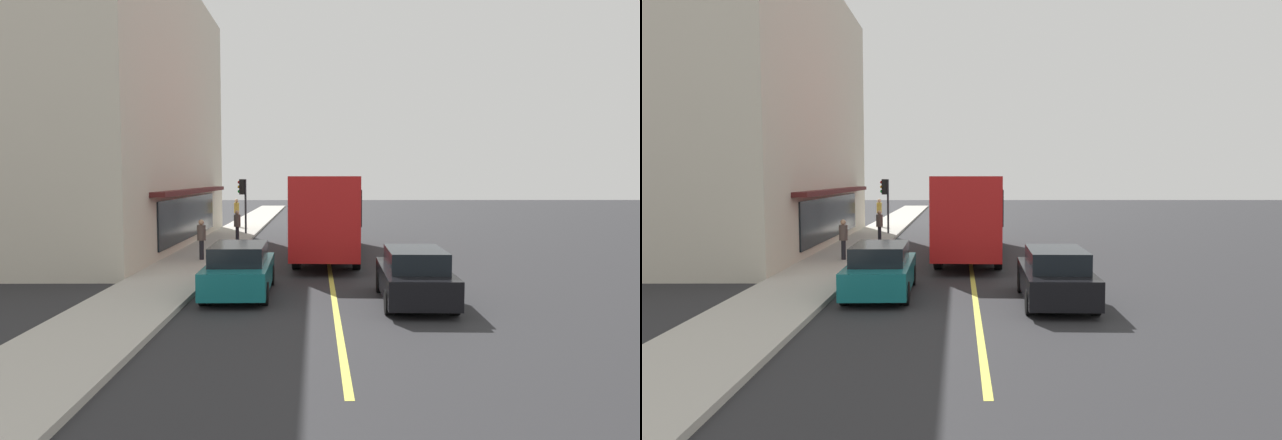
# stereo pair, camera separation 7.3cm
# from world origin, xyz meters

# --- Properties ---
(ground) EXTENTS (120.00, 120.00, 0.00)m
(ground) POSITION_xyz_m (0.00, 0.00, 0.00)
(ground) COLOR #28282B
(sidewalk) EXTENTS (80.00, 2.71, 0.15)m
(sidewalk) POSITION_xyz_m (0.00, 5.41, 0.07)
(sidewalk) COLOR #B2ADA3
(sidewalk) RESTS_ON ground
(lane_centre_stripe) EXTENTS (36.00, 0.16, 0.01)m
(lane_centre_stripe) POSITION_xyz_m (0.00, 0.00, 0.00)
(lane_centre_stripe) COLOR #D8D14C
(lane_centre_stripe) RESTS_ON ground
(storefront_building) EXTENTS (19.68, 12.53, 13.14)m
(storefront_building) POSITION_xyz_m (1.69, 12.72, 6.56)
(storefront_building) COLOR beige
(storefront_building) RESTS_ON ground
(bus) EXTENTS (11.25, 3.11, 3.50)m
(bus) POSITION_xyz_m (-1.72, -0.08, 1.99)
(bus) COLOR red
(bus) RESTS_ON ground
(traffic_light) EXTENTS (0.30, 0.52, 3.20)m
(traffic_light) POSITION_xyz_m (7.10, 4.82, 2.53)
(traffic_light) COLOR #2D2D33
(traffic_light) RESTS_ON sidewalk
(car_black) EXTENTS (4.36, 1.98, 1.52)m
(car_black) POSITION_xyz_m (-11.08, -2.19, 0.74)
(car_black) COLOR black
(car_black) RESTS_ON ground
(car_teal) EXTENTS (4.33, 1.92, 1.52)m
(car_teal) POSITION_xyz_m (-9.94, 2.77, 0.74)
(car_teal) COLOR #14666B
(car_teal) RESTS_ON ground
(pedestrian_waiting) EXTENTS (0.34, 0.34, 1.63)m
(pedestrian_waiting) POSITION_xyz_m (2.51, 4.54, 1.12)
(pedestrian_waiting) COLOR black
(pedestrian_waiting) RESTS_ON sidewalk
(pedestrian_near_storefront) EXTENTS (0.34, 0.34, 1.87)m
(pedestrian_near_storefront) POSITION_xyz_m (11.76, 5.84, 1.28)
(pedestrian_near_storefront) COLOR black
(pedestrian_near_storefront) RESTS_ON sidewalk
(pedestrian_at_corner) EXTENTS (0.34, 0.34, 1.62)m
(pedestrian_at_corner) POSITION_xyz_m (-3.74, 5.12, 1.12)
(pedestrian_at_corner) COLOR black
(pedestrian_at_corner) RESTS_ON sidewalk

